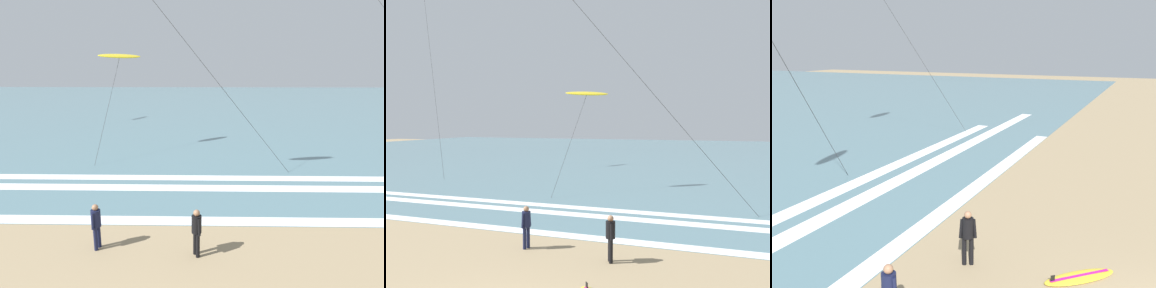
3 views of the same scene
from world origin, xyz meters
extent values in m
cube|color=slate|center=(0.00, 52.77, 0.01)|extent=(140.00, 90.00, 0.01)
cube|color=white|center=(-0.70, 8.17, 0.01)|extent=(40.01, 0.75, 0.01)
cube|color=white|center=(-0.10, 11.77, 0.01)|extent=(56.52, 0.88, 0.01)
cube|color=white|center=(-1.15, 13.31, 0.01)|extent=(45.01, 0.82, 0.01)
cylinder|color=black|center=(1.46, 5.69, 0.41)|extent=(0.13, 0.13, 0.82)
cylinder|color=black|center=(1.37, 5.87, 0.41)|extent=(0.13, 0.13, 0.82)
cylinder|color=black|center=(1.41, 5.78, 1.11)|extent=(0.32, 0.32, 0.58)
cylinder|color=black|center=(1.50, 5.61, 1.08)|extent=(0.14, 0.16, 0.56)
cylinder|color=black|center=(1.33, 5.95, 1.08)|extent=(0.14, 0.16, 0.56)
sphere|color=#9E7051|center=(1.41, 5.78, 1.49)|extent=(0.21, 0.21, 0.21)
cylinder|color=#141938|center=(-1.94, 6.02, 0.41)|extent=(0.13, 0.13, 0.82)
cylinder|color=#141938|center=(-1.89, 6.22, 0.41)|extent=(0.13, 0.13, 0.82)
cylinder|color=#141938|center=(-1.92, 6.12, 1.11)|extent=(0.32, 0.32, 0.58)
cylinder|color=#141938|center=(-1.96, 5.94, 1.08)|extent=(0.12, 0.15, 0.56)
cylinder|color=#141938|center=(-1.87, 6.30, 1.08)|extent=(0.12, 0.15, 0.56)
sphere|color=#9E7051|center=(-1.92, 6.12, 1.49)|extent=(0.21, 0.21, 0.21)
ellipsoid|color=yellow|center=(-4.13, 19.90, 6.75)|extent=(3.04, 2.51, 0.43)
cylinder|color=#333333|center=(-4.56, 17.68, 3.37)|extent=(0.89, 4.46, 6.76)
cylinder|color=#333333|center=(1.54, 12.76, 6.29)|extent=(10.41, 3.31, 12.60)
camera|label=1|loc=(1.46, -3.60, 5.95)|focal=30.19mm
camera|label=2|loc=(4.80, -6.86, 4.72)|focal=36.91mm
camera|label=3|loc=(-8.50, 1.39, 6.03)|focal=39.36mm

